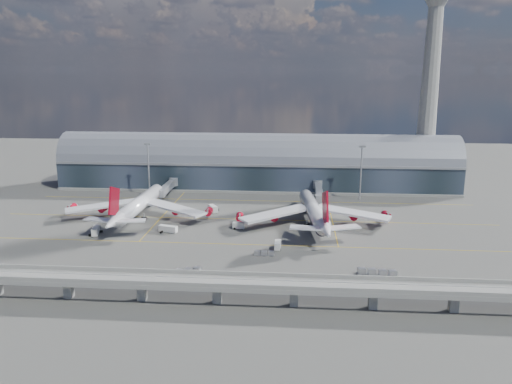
# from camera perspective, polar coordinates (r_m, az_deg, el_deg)

# --- Properties ---
(ground) EXTENTS (500.00, 500.00, 0.00)m
(ground) POSITION_cam_1_polar(r_m,az_deg,el_deg) (184.27, -1.80, -4.94)
(ground) COLOR #474744
(ground) RESTS_ON ground
(taxi_lines) EXTENTS (200.00, 80.12, 0.01)m
(taxi_lines) POSITION_cam_1_polar(r_m,az_deg,el_deg) (205.21, -1.12, -2.97)
(taxi_lines) COLOR gold
(taxi_lines) RESTS_ON ground
(terminal) EXTENTS (200.00, 30.00, 28.00)m
(terminal) POSITION_cam_1_polar(r_m,az_deg,el_deg) (256.66, 0.10, 3.05)
(terminal) COLOR #1C272F
(terminal) RESTS_ON ground
(control_tower) EXTENTS (19.00, 19.00, 103.00)m
(control_tower) POSITION_cam_1_polar(r_m,az_deg,el_deg) (264.74, 19.25, 11.41)
(control_tower) COLOR gray
(control_tower) RESTS_ON ground
(guideway) EXTENTS (220.00, 8.50, 7.20)m
(guideway) POSITION_cam_1_polar(r_m,az_deg,el_deg) (131.56, -4.49, -10.42)
(guideway) COLOR gray
(guideway) RESTS_ON ground
(floodlight_mast_left) EXTENTS (3.00, 0.70, 25.70)m
(floodlight_mast_left) POSITION_cam_1_polar(r_m,az_deg,el_deg) (243.09, -12.18, 2.68)
(floodlight_mast_left) COLOR gray
(floodlight_mast_left) RESTS_ON ground
(floodlight_mast_right) EXTENTS (3.00, 0.70, 25.70)m
(floodlight_mast_right) POSITION_cam_1_polar(r_m,az_deg,el_deg) (234.89, 11.91, 2.31)
(floodlight_mast_right) COLOR gray
(floodlight_mast_right) RESTS_ON ground
(airliner_left) EXTENTS (61.03, 64.09, 19.55)m
(airliner_left) POSITION_cam_1_polar(r_m,az_deg,el_deg) (208.55, -13.38, -1.48)
(airliner_left) COLOR white
(airliner_left) RESTS_ON ground
(airliner_right) EXTENTS (61.16, 63.96, 20.29)m
(airliner_right) POSITION_cam_1_polar(r_m,az_deg,el_deg) (195.59, 6.66, -2.30)
(airliner_right) COLOR white
(airliner_right) RESTS_ON ground
(jet_bridge_left) EXTENTS (4.40, 28.00, 7.25)m
(jet_bridge_left) POSITION_cam_1_polar(r_m,az_deg,el_deg) (240.50, -10.03, 0.60)
(jet_bridge_left) COLOR gray
(jet_bridge_left) RESTS_ON ground
(jet_bridge_right) EXTENTS (4.40, 32.00, 7.25)m
(jet_bridge_right) POSITION_cam_1_polar(r_m,az_deg,el_deg) (231.26, 7.18, 0.18)
(jet_bridge_right) COLOR gray
(jet_bridge_right) RESTS_ON ground
(service_truck_0) EXTENTS (3.88, 7.12, 2.81)m
(service_truck_0) POSITION_cam_1_polar(r_m,az_deg,el_deg) (193.71, -17.87, -4.23)
(service_truck_0) COLOR silver
(service_truck_0) RESTS_ON ground
(service_truck_1) EXTENTS (4.62, 2.53, 2.59)m
(service_truck_1) POSITION_cam_1_polar(r_m,az_deg,el_deg) (190.87, -2.00, -3.86)
(service_truck_1) COLOR silver
(service_truck_1) RESTS_ON ground
(service_truck_2) EXTENTS (7.48, 3.99, 2.60)m
(service_truck_2) POSITION_cam_1_polar(r_m,az_deg,el_deg) (189.62, -10.01, -4.18)
(service_truck_2) COLOR silver
(service_truck_2) RESTS_ON ground
(service_truck_3) EXTENTS (2.26, 5.31, 2.55)m
(service_truck_3) POSITION_cam_1_polar(r_m,az_deg,el_deg) (170.27, 2.50, -6.09)
(service_truck_3) COLOR silver
(service_truck_3) RESTS_ON ground
(service_truck_4) EXTENTS (3.59, 5.98, 3.25)m
(service_truck_4) POSITION_cam_1_polar(r_m,az_deg,el_deg) (229.58, 6.21, -0.80)
(service_truck_4) COLOR silver
(service_truck_4) RESTS_ON ground
(service_truck_5) EXTENTS (4.93, 6.20, 2.84)m
(service_truck_5) POSITION_cam_1_polar(r_m,az_deg,el_deg) (213.77, -4.92, -1.93)
(service_truck_5) COLOR silver
(service_truck_5) RESTS_ON ground
(cargo_train_0) EXTENTS (6.69, 1.50, 1.49)m
(cargo_train_0) POSITION_cam_1_polar(r_m,az_deg,el_deg) (164.33, 0.94, -7.02)
(cargo_train_0) COLOR gray
(cargo_train_0) RESTS_ON ground
(cargo_train_1) EXTENTS (8.07, 4.63, 1.80)m
(cargo_train_1) POSITION_cam_1_polar(r_m,az_deg,el_deg) (151.29, -7.77, -8.97)
(cargo_train_1) COLOR gray
(cargo_train_1) RESTS_ON ground
(cargo_train_2) EXTENTS (11.82, 3.55, 1.95)m
(cargo_train_2) POSITION_cam_1_polar(r_m,az_deg,el_deg) (153.14, 13.67, -8.93)
(cargo_train_2) COLOR gray
(cargo_train_2) RESTS_ON ground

